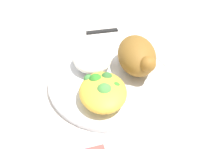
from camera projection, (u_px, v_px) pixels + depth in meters
ground_plane at (112, 84)px, 0.59m from camera, size 2.00×2.00×0.00m
plate at (112, 81)px, 0.58m from camera, size 0.26×0.26×0.02m
roasted_chicken at (137, 56)px, 0.58m from camera, size 0.12×0.08×0.07m
rice_pile at (92, 58)px, 0.60m from camera, size 0.09×0.08×0.04m
mac_cheese_with_broccoli at (103, 90)px, 0.52m from camera, size 0.11×0.09×0.04m
fork at (120, 33)px, 0.73m from camera, size 0.02×0.14×0.01m
knife at (118, 29)px, 0.74m from camera, size 0.03×0.19×0.01m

